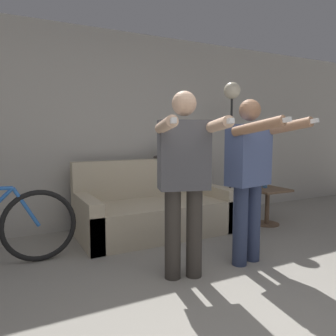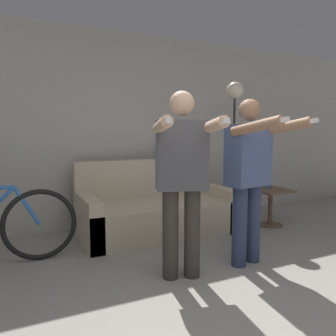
# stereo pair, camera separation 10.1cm
# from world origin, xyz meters

# --- Properties ---
(wall_back) EXTENTS (10.00, 0.05, 2.60)m
(wall_back) POSITION_xyz_m (0.00, 2.94, 1.30)
(wall_back) COLOR #B7B2A8
(wall_back) RESTS_ON ground_plane
(couch) EXTENTS (1.89, 0.93, 0.91)m
(couch) POSITION_xyz_m (0.32, 2.33, 0.27)
(couch) COLOR beige
(couch) RESTS_ON ground_plane
(person_left) EXTENTS (0.62, 0.77, 1.61)m
(person_left) POSITION_xyz_m (0.00, 1.02, 0.93)
(person_left) COLOR #38332D
(person_left) RESTS_ON ground_plane
(person_right) EXTENTS (0.58, 0.73, 1.57)m
(person_right) POSITION_xyz_m (0.72, 1.02, 0.91)
(person_right) COLOR #2D3856
(person_right) RESTS_ON ground_plane
(cat) EXTENTS (0.42, 0.12, 0.18)m
(cat) POSITION_xyz_m (0.74, 2.68, 0.99)
(cat) COLOR #3D3833
(cat) RESTS_ON couch
(floor_lamp) EXTENTS (0.28, 0.28, 1.94)m
(floor_lamp) POSITION_xyz_m (1.44, 2.23, 1.52)
(floor_lamp) COLOR black
(floor_lamp) RESTS_ON ground_plane
(side_table) EXTENTS (0.48, 0.48, 0.50)m
(side_table) POSITION_xyz_m (1.86, 1.94, 0.36)
(side_table) COLOR brown
(side_table) RESTS_ON ground_plane
(cup) EXTENTS (0.07, 0.07, 0.11)m
(cup) POSITION_xyz_m (1.87, 2.01, 0.56)
(cup) COLOR #3D6693
(cup) RESTS_ON side_table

